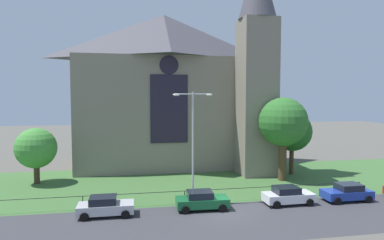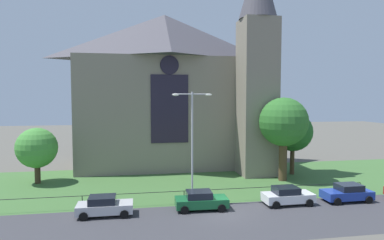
{
  "view_description": "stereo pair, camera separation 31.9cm",
  "coord_description": "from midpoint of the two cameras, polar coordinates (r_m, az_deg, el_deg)",
  "views": [
    {
      "loc": [
        -7.13,
        -25.05,
        9.0
      ],
      "look_at": [
        -1.09,
        8.0,
        6.77
      ],
      "focal_mm": 31.28,
      "sensor_mm": 36.0,
      "label": 1
    },
    {
      "loc": [
        -6.82,
        -25.1,
        9.0
      ],
      "look_at": [
        -1.09,
        8.0,
        6.77
      ],
      "focal_mm": 31.28,
      "sensor_mm": 36.0,
      "label": 2
    }
  ],
  "objects": [
    {
      "name": "parked_car_white",
      "position": [
        30.07,
        15.72,
        -12.28
      ],
      "size": [
        4.22,
        2.06,
        1.51
      ],
      "rotation": [
        0.0,
        0.0,
        0.01
      ],
      "color": "silver",
      "rests_on": "ground"
    },
    {
      "name": "parked_car_blue",
      "position": [
        32.77,
        24.66,
        -11.14
      ],
      "size": [
        4.2,
        2.02,
        1.51
      ],
      "rotation": [
        0.0,
        0.0,
        3.14
      ],
      "color": "#1E3899",
      "rests_on": "ground"
    },
    {
      "name": "parked_car_silver",
      "position": [
        27.17,
        -14.9,
        -14.02
      ],
      "size": [
        4.21,
        2.04,
        1.51
      ],
      "rotation": [
        0.0,
        0.0,
        -0.01
      ],
      "color": "#B7B7BC",
      "rests_on": "ground"
    },
    {
      "name": "parked_car_green",
      "position": [
        27.72,
        1.32,
        -13.53
      ],
      "size": [
        4.25,
        2.13,
        1.51
      ],
      "rotation": [
        0.0,
        0.0,
        -0.03
      ],
      "color": "#196033",
      "rests_on": "ground"
    },
    {
      "name": "ground",
      "position": [
        36.88,
        0.87,
        -10.33
      ],
      "size": [
        160.0,
        160.0,
        0.0
      ],
      "primitive_type": "plane",
      "color": "#56544C"
    },
    {
      "name": "streetlamp_near",
      "position": [
        28.08,
        -0.18,
        -2.47
      ],
      "size": [
        3.37,
        0.26,
        9.51
      ],
      "color": "#B2B2B7",
      "rests_on": "ground"
    },
    {
      "name": "road_asphalt",
      "position": [
        25.73,
        6.32,
        -16.69
      ],
      "size": [
        120.0,
        8.0,
        0.01
      ],
      "primitive_type": "cube",
      "color": "#38383D",
      "rests_on": "ground"
    },
    {
      "name": "tree_right_far",
      "position": [
        40.95,
        16.47,
        -1.93
      ],
      "size": [
        4.58,
        4.58,
        7.34
      ],
      "color": "#4C3823",
      "rests_on": "ground"
    },
    {
      "name": "tree_left_far",
      "position": [
        38.67,
        -25.27,
        -4.38
      ],
      "size": [
        4.22,
        4.22,
        5.87
      ],
      "color": "#423021",
      "rests_on": "ground"
    },
    {
      "name": "iron_railing",
      "position": [
        29.03,
        -1.57,
        -12.24
      ],
      "size": [
        33.34,
        0.07,
        1.13
      ],
      "color": "black",
      "rests_on": "ground"
    },
    {
      "name": "grass_verge",
      "position": [
        34.98,
        1.52,
        -11.11
      ],
      "size": [
        120.0,
        20.0,
        0.01
      ],
      "primitive_type": "cube",
      "color": "#3D6633",
      "rests_on": "ground"
    },
    {
      "name": "church_building",
      "position": [
        44.74,
        -3.93,
        5.42
      ],
      "size": [
        23.2,
        16.2,
        26.0
      ],
      "color": "gray",
      "rests_on": "ground"
    },
    {
      "name": "tree_right_near",
      "position": [
        37.4,
        15.03,
        -0.44
      ],
      "size": [
        5.27,
        5.27,
        9.05
      ],
      "color": "#4C3823",
      "rests_on": "ground"
    }
  ]
}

